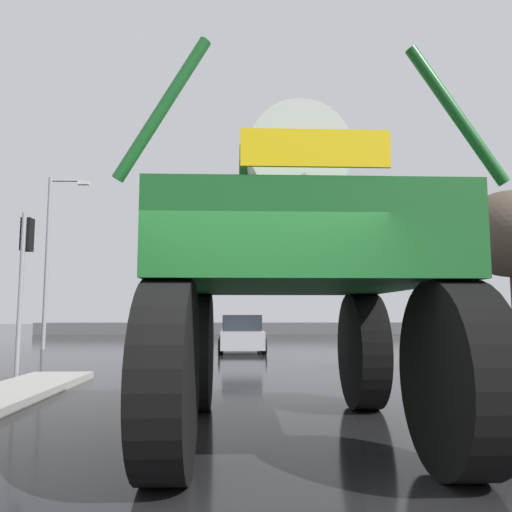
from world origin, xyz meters
TOP-DOWN VIEW (x-y plane):
  - ground_plane at (0.00, 18.00)m, footprint 120.00×120.00m
  - oversize_sprayer at (0.56, 2.94)m, footprint 3.90×5.51m
  - sedan_ahead at (0.02, 17.60)m, footprint 1.94×4.13m
  - traffic_signal_near_left at (-5.49, 9.11)m, footprint 0.24×0.54m
  - traffic_signal_near_right at (5.48, 9.12)m, footprint 0.24×0.54m
  - streetlight_far_left at (-8.61, 19.41)m, footprint 1.84×0.24m
  - bare_tree_right at (11.13, 16.63)m, footprint 4.21×4.21m
  - roadside_barrier at (0.00, 35.64)m, footprint 31.05×0.24m

SIDE VIEW (x-z plane):
  - ground_plane at x=0.00m, z-range 0.00..0.00m
  - roadside_barrier at x=0.00m, z-range 0.00..0.90m
  - sedan_ahead at x=0.02m, z-range -0.05..1.47m
  - oversize_sprayer at x=0.56m, z-range -0.04..4.26m
  - traffic_signal_near_right at x=5.48m, z-range 0.80..4.31m
  - traffic_signal_near_left at x=-5.49m, z-range 0.94..5.01m
  - streetlight_far_left at x=-8.61m, z-range 0.44..8.23m
  - bare_tree_right at x=11.13m, z-range 1.52..8.16m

